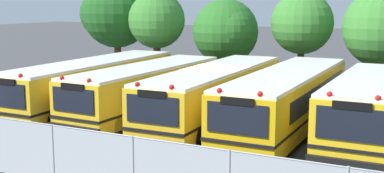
% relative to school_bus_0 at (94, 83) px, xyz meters
% --- Properties ---
extents(ground_plane, '(160.00, 160.00, 0.00)m').
position_rel_school_bus_0_xyz_m(ground_plane, '(6.46, 0.05, -1.37)').
color(ground_plane, '#424244').
extents(school_bus_0, '(2.65, 11.50, 2.59)m').
position_rel_school_bus_0_xyz_m(school_bus_0, '(0.00, 0.00, 0.00)').
color(school_bus_0, yellow).
rests_on(school_bus_0, ground_plane).
extents(school_bus_1, '(2.72, 10.30, 2.54)m').
position_rel_school_bus_0_xyz_m(school_bus_1, '(3.15, -0.11, -0.03)').
color(school_bus_1, yellow).
rests_on(school_bus_1, ground_plane).
extents(school_bus_2, '(2.73, 11.26, 2.62)m').
position_rel_school_bus_0_xyz_m(school_bus_2, '(6.54, 0.07, 0.01)').
color(school_bus_2, yellow).
rests_on(school_bus_2, ground_plane).
extents(school_bus_3, '(2.61, 11.57, 2.65)m').
position_rel_school_bus_0_xyz_m(school_bus_3, '(9.73, 0.22, 0.03)').
color(school_bus_3, yellow).
rests_on(school_bus_3, ground_plane).
extents(school_bus_4, '(2.65, 9.29, 2.69)m').
position_rel_school_bus_0_xyz_m(school_bus_4, '(13.05, -0.18, 0.04)').
color(school_bus_4, yellow).
rests_on(school_bus_4, ground_plane).
extents(tree_0, '(4.69, 4.60, 6.84)m').
position_rel_school_bus_0_xyz_m(tree_0, '(-4.60, 8.24, 3.15)').
color(tree_0, '#4C3823').
rests_on(tree_0, ground_plane).
extents(tree_1, '(3.54, 3.54, 5.92)m').
position_rel_school_bus_0_xyz_m(tree_1, '(-0.95, 7.72, 2.81)').
color(tree_1, '#4C3823').
rests_on(tree_1, ground_plane).
extents(tree_2, '(3.93, 3.93, 5.48)m').
position_rel_school_bus_0_xyz_m(tree_2, '(3.54, 8.32, 2.17)').
color(tree_2, '#4C3823').
rests_on(tree_2, ground_plane).
extents(tree_3, '(3.50, 3.50, 5.87)m').
position_rel_school_bus_0_xyz_m(tree_3, '(7.98, 8.67, 2.80)').
color(tree_3, '#4C3823').
rests_on(tree_3, ground_plane).
extents(chainlink_fence, '(19.71, 0.07, 1.82)m').
position_rel_school_bus_0_xyz_m(chainlink_fence, '(6.73, -8.81, -0.42)').
color(chainlink_fence, '#9EA0A3').
rests_on(chainlink_fence, ground_plane).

